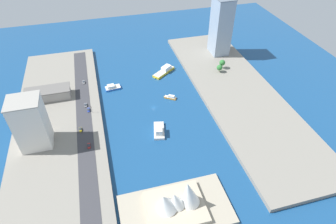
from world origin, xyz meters
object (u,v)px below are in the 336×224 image
ferry_white_commuter (159,130)px  tower_tall_glass (221,26)px  pickup_red (89,146)px  van_white (84,82)px  traffic_light_waterfront (91,108)px  catamaran_blue (112,87)px  carpark_squat_concrete (48,94)px  ferry_yellow_fast (164,71)px  sedan_silver (86,105)px  hatchback_blue (89,110)px  hotel_broad_white (31,123)px  taxi_yellow_cab (80,130)px  water_taxi_orange (170,97)px  opera_landmark (177,201)px

ferry_white_commuter → tower_tall_glass: 147.54m
pickup_red → van_white: bearing=-89.8°
tower_tall_glass → traffic_light_waterfront: size_ratio=9.41×
catamaran_blue → carpark_squat_concrete: size_ratio=0.41×
ferry_yellow_fast → sedan_silver: bearing=26.4°
ferry_yellow_fast → hatchback_blue: ferry_yellow_fast is taller
hotel_broad_white → tower_tall_glass: size_ratio=0.67×
carpark_squat_concrete → pickup_red: size_ratio=7.82×
pickup_red → tower_tall_glass: bearing=-143.3°
van_white → taxi_yellow_cab: 68.37m
ferry_white_commuter → catamaran_blue: size_ratio=1.33×
water_taxi_orange → pickup_red: size_ratio=2.24×
carpark_squat_concrete → tower_tall_glass: (-182.23, -41.05, 25.98)m
van_white → water_taxi_orange: bearing=151.4°
taxi_yellow_cab → sedan_silver: bearing=-100.0°
ferry_yellow_fast → pickup_red: size_ratio=5.20×
water_taxi_orange → opera_landmark: size_ratio=0.32×
catamaran_blue → pickup_red: (25.95, 75.93, 2.92)m
water_taxi_orange → traffic_light_waterfront: (71.18, 6.24, 6.52)m
water_taxi_orange → van_white: bearing=-28.6°
pickup_red → opera_landmark: bearing=126.9°
ferry_yellow_fast → carpark_squat_concrete: carpark_squat_concrete is taller
sedan_silver → pickup_red: (-0.04, 50.62, -0.04)m
tower_tall_glass → taxi_yellow_cab: 183.98m
carpark_squat_concrete → water_taxi_orange: bearing=166.8°
ferry_yellow_fast → hatchback_blue: (79.80, 48.07, 2.33)m
ferry_white_commuter → taxi_yellow_cab: bearing=-14.0°
tower_tall_glass → opera_landmark: size_ratio=1.72×
sedan_silver → tower_tall_glass: bearing=-157.7°
pickup_red → opera_landmark: size_ratio=0.14×
hotel_broad_white → taxi_yellow_cab: 37.13m
hotel_broad_white → tower_tall_glass: bearing=-152.1°
ferry_white_commuter → carpark_squat_concrete: (86.60, -66.75, 5.69)m
ferry_white_commuter → sedan_silver: ferry_white_commuter is taller
hatchback_blue → traffic_light_waterfront: size_ratio=0.80×
water_taxi_orange → taxi_yellow_cab: taxi_yellow_cab is taller
taxi_yellow_cab → opera_landmark: 101.14m
ferry_yellow_fast → carpark_squat_concrete: bearing=9.9°
hatchback_blue → opera_landmark: bearing=113.4°
water_taxi_orange → hatchback_blue: 74.09m
carpark_squat_concrete → traffic_light_waterfront: size_ratio=6.12×
tower_tall_glass → van_white: bearing=9.2°
ferry_yellow_fast → van_white: ferry_yellow_fast is taller
hotel_broad_white → pickup_red: size_ratio=8.01×
hatchback_blue → water_taxi_orange: bearing=-177.6°
opera_landmark → taxi_yellow_cab: bearing=-57.3°
carpark_squat_concrete → ferry_yellow_fast: bearing=-170.1°
carpark_squat_concrete → hatchback_blue: 44.10m
ferry_yellow_fast → catamaran_blue: 57.99m
ferry_yellow_fast → tower_tall_glass: bearing=-162.9°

